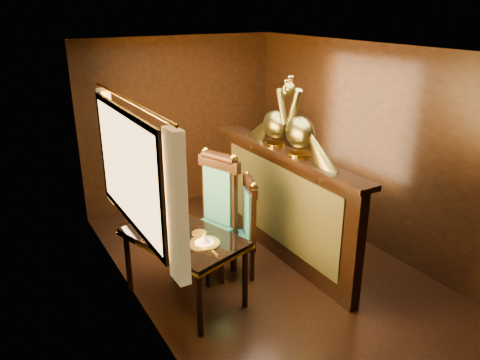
{
  "coord_description": "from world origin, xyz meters",
  "views": [
    {
      "loc": [
        -2.67,
        -3.83,
        2.92
      ],
      "look_at": [
        -0.18,
        0.43,
        1.05
      ],
      "focal_mm": 35.0,
      "sensor_mm": 36.0,
      "label": 1
    }
  ],
  "objects_px": {
    "peacock_left": "(301,118)",
    "peacock_right": "(276,112)",
    "chair_left": "(244,225)",
    "dining_table": "(183,242)",
    "chair_right": "(215,210)"
  },
  "relations": [
    {
      "from": "dining_table",
      "to": "peacock_right",
      "type": "relative_size",
      "value": 1.8
    },
    {
      "from": "dining_table",
      "to": "chair_left",
      "type": "distance_m",
      "value": 0.79
    },
    {
      "from": "peacock_right",
      "to": "dining_table",
      "type": "bearing_deg",
      "value": -163.32
    },
    {
      "from": "peacock_left",
      "to": "peacock_right",
      "type": "relative_size",
      "value": 1.07
    },
    {
      "from": "peacock_right",
      "to": "chair_right",
      "type": "bearing_deg",
      "value": -177.61
    },
    {
      "from": "peacock_left",
      "to": "peacock_right",
      "type": "bearing_deg",
      "value": 90.0
    },
    {
      "from": "dining_table",
      "to": "peacock_right",
      "type": "height_order",
      "value": "peacock_right"
    },
    {
      "from": "chair_left",
      "to": "peacock_right",
      "type": "height_order",
      "value": "peacock_right"
    },
    {
      "from": "chair_left",
      "to": "peacock_left",
      "type": "bearing_deg",
      "value": 3.25
    },
    {
      "from": "chair_right",
      "to": "peacock_left",
      "type": "bearing_deg",
      "value": -47.92
    },
    {
      "from": "chair_right",
      "to": "peacock_left",
      "type": "distance_m",
      "value": 1.39
    },
    {
      "from": "chair_left",
      "to": "peacock_right",
      "type": "relative_size",
      "value": 1.49
    },
    {
      "from": "peacock_left",
      "to": "peacock_right",
      "type": "distance_m",
      "value": 0.46
    },
    {
      "from": "dining_table",
      "to": "peacock_left",
      "type": "bearing_deg",
      "value": -19.37
    },
    {
      "from": "chair_left",
      "to": "peacock_left",
      "type": "height_order",
      "value": "peacock_left"
    }
  ]
}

